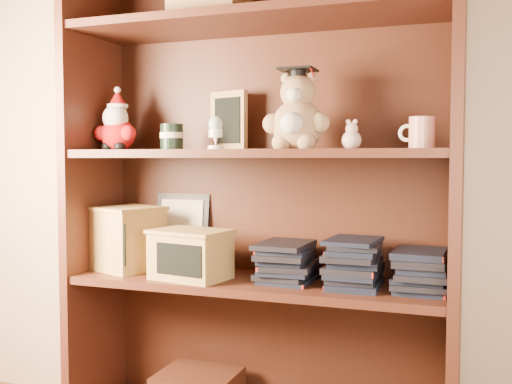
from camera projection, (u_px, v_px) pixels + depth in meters
bookcase at (261, 204)px, 1.88m from camera, size 1.20×0.35×1.60m
shelf_lower at (256, 283)px, 1.85m from camera, size 1.14×0.33×0.02m
shelf_upper at (256, 154)px, 1.83m from camera, size 1.14×0.33×0.02m
santa_plush at (117, 126)px, 1.98m from camera, size 0.15×0.11×0.22m
teachers_tin at (172, 137)px, 1.92m from camera, size 0.07×0.07×0.08m
chalkboard_plaque at (229, 122)px, 1.98m from camera, size 0.15×0.11×0.19m
egg_cup at (216, 131)px, 1.79m from camera, size 0.05×0.05×0.10m
grad_teddy_bear at (297, 118)px, 1.77m from camera, size 0.20×0.17×0.25m
pink_figurine at (352, 137)px, 1.72m from camera, size 0.06×0.06×0.09m
teacher_mug at (421, 133)px, 1.66m from camera, size 0.10×0.07×0.09m
certificate_frame at (182, 229)px, 2.08m from camera, size 0.20×0.05×0.25m
treats_box at (128, 238)px, 2.00m from camera, size 0.25×0.25×0.21m
pencils_box at (191, 254)px, 1.85m from camera, size 0.26×0.21×0.15m
book_stack_left at (287, 260)px, 1.81m from camera, size 0.14×0.20×0.13m
book_stack_mid at (352, 262)px, 1.74m from camera, size 0.14×0.20×0.14m
book_stack_right at (422, 272)px, 1.68m from camera, size 0.14×0.20×0.11m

